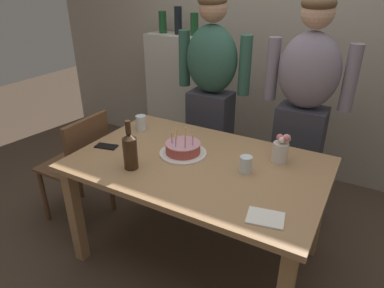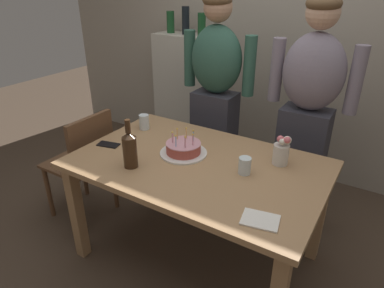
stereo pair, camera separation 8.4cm
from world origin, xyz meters
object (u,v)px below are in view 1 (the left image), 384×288
flower_vase (281,149)px  dining_chair (81,161)px  wine_bottle (130,150)px  water_glass_near (246,164)px  person_man_bearded (211,98)px  birthday_cake (183,149)px  cell_phone (106,146)px  napkin_stack (265,218)px  water_glass_far (141,123)px  person_woman_cardigan (303,114)px

flower_vase → dining_chair: size_ratio=0.22×
wine_bottle → flower_vase: 0.89m
water_glass_near → person_man_bearded: (-0.59, 0.74, 0.08)m
birthday_cake → cell_phone: bearing=-161.9°
birthday_cake → dining_chair: (-0.82, -0.11, -0.26)m
napkin_stack → dining_chair: size_ratio=0.19×
birthday_cake → cell_phone: 0.52m
person_man_bearded → dining_chair: person_man_bearded is taller
napkin_stack → person_man_bearded: size_ratio=0.10×
dining_chair → flower_vase: bearing=102.5°
water_glass_far → flower_vase: flower_vase is taller
flower_vase → cell_phone: bearing=-161.1°
cell_phone → dining_chair: (-0.33, 0.05, -0.23)m
water_glass_far → person_man_bearded: person_man_bearded is taller
cell_phone → flower_vase: size_ratio=0.76×
flower_vase → dining_chair: bearing=-167.5°
birthday_cake → water_glass_far: bearing=158.7°
birthday_cake → water_glass_near: bearing=-2.1°
napkin_stack → person_woman_cardigan: 1.10m
water_glass_far → cell_phone: (-0.03, -0.34, -0.05)m
birthday_cake → water_glass_far: 0.49m
birthday_cake → person_woman_cardigan: person_woman_cardigan is taller
cell_phone → flower_vase: 1.11m
water_glass_near → person_man_bearded: 0.95m
water_glass_far → napkin_stack: (1.12, -0.54, -0.05)m
wine_bottle → napkin_stack: 0.84m
cell_phone → person_woman_cardigan: bearing=27.1°
person_man_bearded → person_woman_cardigan: (0.73, 0.00, 0.00)m
birthday_cake → flower_vase: (0.56, 0.20, 0.05)m
cell_phone → person_man_bearded: (0.32, 0.89, 0.13)m
cell_phone → flower_vase: flower_vase is taller
birthday_cake → person_man_bearded: bearing=103.1°
flower_vase → dining_chair: (-1.38, -0.30, -0.31)m
person_woman_cardigan → dining_chair: 1.65m
napkin_stack → person_man_bearded: person_man_bearded is taller
person_man_bearded → person_woman_cardigan: bearing=-180.0°
water_glass_far → napkin_stack: size_ratio=0.64×
birthday_cake → napkin_stack: birthday_cake is taller
water_glass_near → cell_phone: bearing=-171.0°
water_glass_near → flower_vase: bearing=57.4°
cell_phone → person_woman_cardigan: person_woman_cardigan is taller
water_glass_near → person_woman_cardigan: (0.13, 0.74, 0.08)m
cell_phone → person_woman_cardigan: size_ratio=0.09×
water_glass_far → napkin_stack: bearing=-25.9°
wine_bottle → person_woman_cardigan: person_woman_cardigan is taller
cell_phone → person_woman_cardigan: (1.05, 0.89, 0.13)m
napkin_stack → flower_vase: size_ratio=0.90×
birthday_cake → person_woman_cardigan: size_ratio=0.18×
wine_bottle → cell_phone: 0.36m
water_glass_far → wine_bottle: bearing=-59.0°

